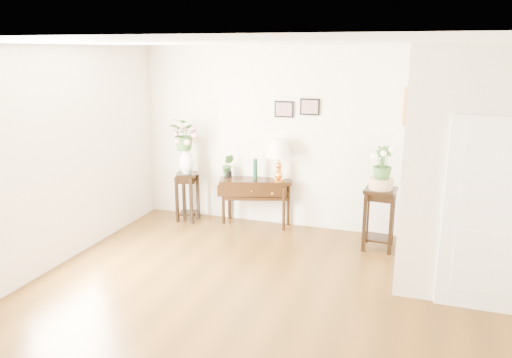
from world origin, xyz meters
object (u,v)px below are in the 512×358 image
at_px(table_lamp, 279,159).
at_px(console_table, 256,202).
at_px(plant_stand_b, 379,219).
at_px(plant_stand_a, 187,197).

bearing_deg(table_lamp, console_table, 180.00).
xyz_separation_m(console_table, plant_stand_b, (1.96, -0.39, 0.06)).
distance_m(console_table, plant_stand_a, 1.13).
distance_m(console_table, table_lamp, 0.82).
bearing_deg(console_table, table_lamp, -17.19).
bearing_deg(table_lamp, plant_stand_b, -13.97).
bearing_deg(console_table, plant_stand_b, -28.54).
height_order(table_lamp, plant_stand_b, table_lamp).
distance_m(table_lamp, plant_stand_b, 1.76).
xyz_separation_m(table_lamp, plant_stand_b, (1.58, -0.39, -0.66)).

